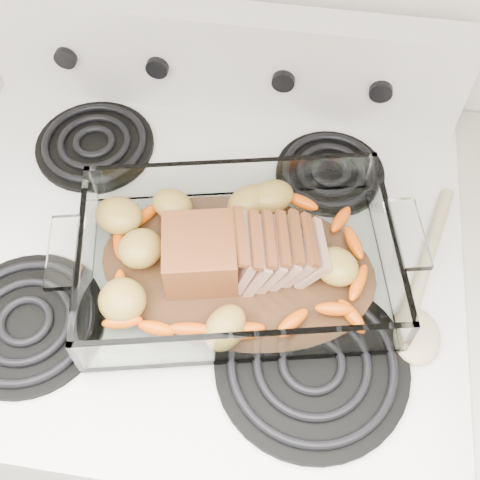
# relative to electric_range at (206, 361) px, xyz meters

# --- Properties ---
(electric_range) EXTENTS (0.78, 0.70, 1.12)m
(electric_range) POSITION_rel_electric_range_xyz_m (0.00, 0.00, 0.00)
(electric_range) COLOR white
(electric_range) RESTS_ON ground
(baking_dish) EXTENTS (0.41, 0.27, 0.08)m
(baking_dish) POSITION_rel_electric_range_xyz_m (0.08, -0.04, 0.48)
(baking_dish) COLOR white
(baking_dish) RESTS_ON electric_range
(pork_roast) EXTENTS (0.22, 0.10, 0.08)m
(pork_roast) POSITION_rel_electric_range_xyz_m (0.06, -0.04, 0.51)
(pork_roast) COLOR brown
(pork_roast) RESTS_ON baking_dish
(roast_vegetables) EXTENTS (0.36, 0.20, 0.04)m
(roast_vegetables) POSITION_rel_electric_range_xyz_m (0.07, -0.00, 0.49)
(roast_vegetables) COLOR #E95B00
(roast_vegetables) RESTS_ON baking_dish
(wooden_spoon) EXTENTS (0.09, 0.29, 0.02)m
(wooden_spoon) POSITION_rel_electric_range_xyz_m (0.33, -0.04, 0.46)
(wooden_spoon) COLOR #C7B097
(wooden_spoon) RESTS_ON electric_range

